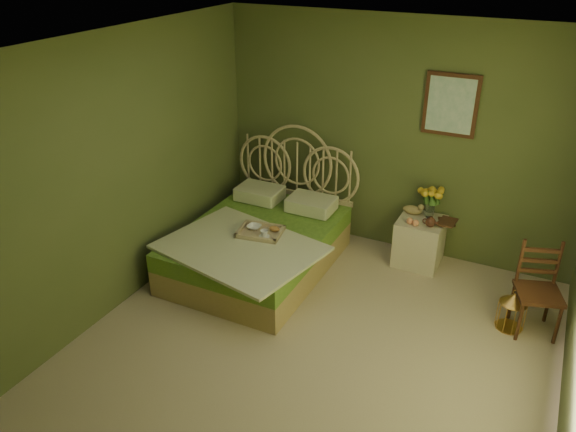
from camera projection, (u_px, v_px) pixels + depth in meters
The scene contains 13 objects.
floor at pixel (308, 357), 4.89m from camera, with size 4.50×4.50×0.00m, color tan.
ceiling at pixel (314, 52), 3.71m from camera, with size 4.50×4.50×0.00m, color silver.
wall_back at pixel (396, 139), 6.10m from camera, with size 4.00×4.00×0.00m, color #586133.
wall_left at pixel (110, 180), 5.10m from camera, with size 4.50×4.50×0.00m, color #586133.
wall_art at pixel (451, 105), 5.66m from camera, with size 0.54×0.04×0.64m.
bed at pixel (260, 242), 6.11m from camera, with size 1.71×2.16×1.34m.
nightstand at pixel (421, 234), 6.15m from camera, with size 0.48×0.49×0.96m.
chair at pixel (541, 283), 5.06m from camera, with size 0.48×0.48×0.86m.
birdcage at pixel (512, 311), 5.18m from camera, with size 0.25×0.25×0.37m.
book_lower at pixel (439, 222), 6.00m from camera, with size 0.16×0.21×0.02m, color #381E0F.
book_upper at pixel (439, 220), 5.99m from camera, with size 0.18×0.24×0.02m, color #472819.
cereal_bowl at pixel (254, 227), 5.90m from camera, with size 0.15×0.15×0.04m, color white.
coffee_cup at pixel (264, 234), 5.74m from camera, with size 0.08×0.08×0.08m, color white.
Camera 1 is at (1.54, -3.48, 3.31)m, focal length 35.00 mm.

